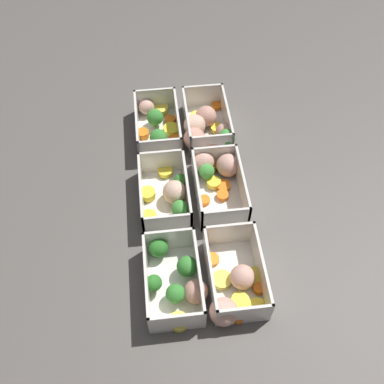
{
  "coord_description": "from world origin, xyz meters",
  "views": [
    {
      "loc": [
        0.53,
        -0.06,
        0.76
      ],
      "look_at": [
        0.0,
        0.0,
        0.02
      ],
      "focal_mm": 42.0,
      "sensor_mm": 36.0,
      "label": 1
    }
  ],
  "objects_px": {
    "container_far_left": "(206,128)",
    "container_far_center": "(216,177)",
    "container_near_left": "(157,125)",
    "container_far_right": "(235,286)",
    "container_near_center": "(169,194)",
    "container_near_right": "(176,280)"
  },
  "relations": [
    {
      "from": "container_near_center",
      "to": "container_near_right",
      "type": "distance_m",
      "value": 0.19
    },
    {
      "from": "container_near_center",
      "to": "container_far_left",
      "type": "distance_m",
      "value": 0.2
    },
    {
      "from": "container_near_left",
      "to": "container_near_center",
      "type": "xyz_separation_m",
      "value": [
        0.2,
        0.01,
        0.0
      ]
    },
    {
      "from": "container_near_left",
      "to": "container_near_right",
      "type": "height_order",
      "value": "same"
    },
    {
      "from": "container_near_center",
      "to": "container_far_center",
      "type": "relative_size",
      "value": 0.96
    },
    {
      "from": "container_near_center",
      "to": "container_near_left",
      "type": "bearing_deg",
      "value": -177.37
    },
    {
      "from": "container_near_center",
      "to": "container_far_right",
      "type": "height_order",
      "value": "same"
    },
    {
      "from": "container_near_right",
      "to": "container_far_left",
      "type": "xyz_separation_m",
      "value": [
        -0.36,
        0.1,
        0.0
      ]
    },
    {
      "from": "container_far_left",
      "to": "container_far_right",
      "type": "xyz_separation_m",
      "value": [
        0.39,
        -0.0,
        -0.0
      ]
    },
    {
      "from": "container_near_left",
      "to": "container_far_right",
      "type": "height_order",
      "value": "same"
    },
    {
      "from": "container_far_center",
      "to": "container_far_right",
      "type": "xyz_separation_m",
      "value": [
        0.24,
        -0.0,
        -0.0
      ]
    },
    {
      "from": "container_near_left",
      "to": "container_far_right",
      "type": "distance_m",
      "value": 0.42
    },
    {
      "from": "container_near_right",
      "to": "container_far_left",
      "type": "relative_size",
      "value": 1.01
    },
    {
      "from": "container_far_center",
      "to": "container_far_right",
      "type": "relative_size",
      "value": 0.97
    },
    {
      "from": "container_near_right",
      "to": "container_far_right",
      "type": "relative_size",
      "value": 0.97
    },
    {
      "from": "container_near_left",
      "to": "container_near_right",
      "type": "distance_m",
      "value": 0.39
    },
    {
      "from": "container_near_left",
      "to": "container_near_center",
      "type": "relative_size",
      "value": 1.05
    },
    {
      "from": "container_far_left",
      "to": "container_far_center",
      "type": "distance_m",
      "value": 0.14
    },
    {
      "from": "container_far_center",
      "to": "container_near_left",
      "type": "bearing_deg",
      "value": -146.02
    },
    {
      "from": "container_near_left",
      "to": "container_near_center",
      "type": "height_order",
      "value": "same"
    },
    {
      "from": "container_near_left",
      "to": "container_far_left",
      "type": "height_order",
      "value": "same"
    },
    {
      "from": "container_far_left",
      "to": "container_far_center",
      "type": "bearing_deg",
      "value": 1.2
    }
  ]
}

